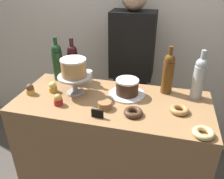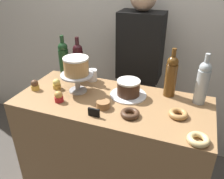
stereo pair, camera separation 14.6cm
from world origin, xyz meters
name	(u,v)px [view 2 (the right image)]	position (x,y,z in m)	size (l,w,h in m)	color
back_wall	(146,18)	(0.00, 0.86, 1.30)	(6.00, 0.05, 2.60)	silver
display_counter	(112,155)	(0.00, 0.00, 0.47)	(1.26, 0.56, 0.94)	#997047
cake_stand_pedestal	(77,80)	(-0.26, 0.03, 1.03)	(0.22, 0.22, 0.13)	#B2B2B7
white_layer_cake	(76,66)	(-0.26, 0.03, 1.13)	(0.17, 0.17, 0.12)	tan
silver_serving_platter	(128,95)	(0.08, 0.10, 0.94)	(0.24, 0.24, 0.01)	white
chocolate_round_cake	(128,87)	(0.08, 0.10, 1.00)	(0.15, 0.15, 0.10)	#3D2619
wine_bottle_clear	(203,82)	(0.52, 0.17, 1.08)	(0.08, 0.08, 0.33)	#B2BCC1
wine_bottle_green	(64,59)	(-0.47, 0.21, 1.08)	(0.08, 0.08, 0.33)	#193D1E
wine_bottle_dark_red	(78,61)	(-0.35, 0.22, 1.08)	(0.08, 0.08, 0.33)	black
wine_bottle_amber	(171,76)	(0.33, 0.20, 1.08)	(0.08, 0.08, 0.33)	#5B3814
cupcake_chocolate	(35,85)	(-0.56, -0.05, 0.97)	(0.06, 0.06, 0.07)	gold
cupcake_lemon	(57,84)	(-0.42, 0.02, 0.97)	(0.06, 0.06, 0.07)	gold
cupcake_caramel	(59,97)	(-0.31, -0.13, 0.97)	(0.06, 0.06, 0.07)	red
donut_maple	(178,114)	(0.42, -0.03, 0.95)	(0.11, 0.11, 0.03)	#B27F47
donut_glazed	(198,139)	(0.54, -0.22, 0.95)	(0.11, 0.11, 0.03)	#E0C17F
donut_chocolate	(130,114)	(0.16, -0.13, 0.95)	(0.11, 0.11, 0.03)	#472D1E
cookie_stack	(103,104)	(-0.02, -0.10, 0.96)	(0.08, 0.08, 0.04)	olive
price_sign_chalkboard	(94,112)	(-0.03, -0.20, 0.96)	(0.07, 0.01, 0.05)	black
coffee_cup_ceramic	(92,75)	(-0.25, 0.23, 0.98)	(0.08, 0.08, 0.08)	white
barista_figure	(139,78)	(0.02, 0.61, 0.84)	(0.36, 0.22, 1.60)	black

